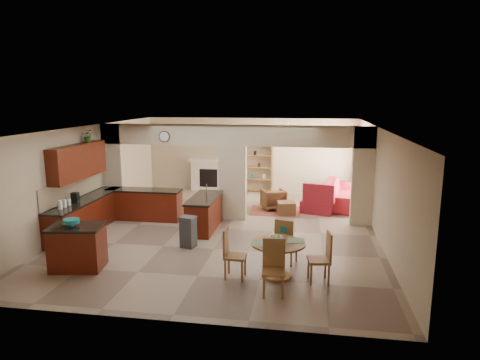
% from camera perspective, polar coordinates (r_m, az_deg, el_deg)
% --- Properties ---
extents(floor, '(10.00, 10.00, 0.00)m').
position_cam_1_polar(floor, '(11.91, -1.80, -6.53)').
color(floor, gray).
rests_on(floor, ground).
extents(ceiling, '(10.00, 10.00, 0.00)m').
position_cam_1_polar(ceiling, '(11.38, -1.89, 7.03)').
color(ceiling, white).
rests_on(ceiling, wall_back).
extents(wall_back, '(8.00, 0.00, 8.00)m').
position_cam_1_polar(wall_back, '(16.44, 1.42, 3.38)').
color(wall_back, '#C5B790').
rests_on(wall_back, floor).
extents(wall_front, '(8.00, 0.00, 8.00)m').
position_cam_1_polar(wall_front, '(6.87, -9.72, -7.79)').
color(wall_front, '#C5B790').
rests_on(wall_front, floor).
extents(wall_left, '(0.00, 10.00, 10.00)m').
position_cam_1_polar(wall_left, '(12.91, -19.56, 0.61)').
color(wall_left, '#C5B790').
rests_on(wall_left, floor).
extents(wall_right, '(0.00, 10.00, 10.00)m').
position_cam_1_polar(wall_right, '(11.52, 18.11, -0.50)').
color(wall_right, '#C5B790').
rests_on(wall_right, floor).
extents(partition_left_pier, '(0.60, 0.25, 2.80)m').
position_cam_1_polar(partition_left_pier, '(13.66, -16.47, 1.34)').
color(partition_left_pier, '#C5B790').
rests_on(partition_left_pier, floor).
extents(partition_center_pier, '(0.80, 0.25, 2.20)m').
position_cam_1_polar(partition_center_pier, '(12.59, -0.98, -0.39)').
color(partition_center_pier, '#C5B790').
rests_on(partition_center_pier, floor).
extents(partition_right_pier, '(0.60, 0.25, 2.80)m').
position_cam_1_polar(partition_right_pier, '(12.45, 16.04, 0.45)').
color(partition_right_pier, '#C5B790').
rests_on(partition_right_pier, floor).
extents(partition_header, '(8.00, 0.25, 0.60)m').
position_cam_1_polar(partition_header, '(12.38, -1.01, 5.97)').
color(partition_header, '#C5B790').
rests_on(partition_header, partition_center_pier).
extents(kitchen_counter, '(2.52, 3.29, 1.48)m').
position_cam_1_polar(kitchen_counter, '(12.56, -16.84, -3.87)').
color(kitchen_counter, '#450E08').
rests_on(kitchen_counter, floor).
extents(upper_cabinets, '(0.35, 2.40, 0.90)m').
position_cam_1_polar(upper_cabinets, '(12.06, -20.76, 2.34)').
color(upper_cabinets, '#450E08').
rests_on(upper_cabinets, wall_left).
extents(peninsula, '(0.70, 1.85, 0.91)m').
position_cam_1_polar(peninsula, '(11.80, -4.79, -4.42)').
color(peninsula, '#450E08').
rests_on(peninsula, floor).
extents(wall_clock, '(0.34, 0.03, 0.34)m').
position_cam_1_polar(wall_clock, '(12.74, -10.06, 5.72)').
color(wall_clock, '#522A1B').
rests_on(wall_clock, partition_header).
extents(rug, '(1.60, 1.30, 0.01)m').
position_cam_1_polar(rug, '(13.76, 4.77, -4.11)').
color(rug, brown).
rests_on(rug, floor).
extents(fireplace, '(1.60, 0.35, 1.20)m').
position_cam_1_polar(fireplace, '(16.68, -4.13, 0.74)').
color(fireplace, silver).
rests_on(fireplace, floor).
extents(shelving_unit, '(1.00, 0.32, 1.80)m').
position_cam_1_polar(shelving_unit, '(16.29, 2.55, 1.53)').
color(shelving_unit, brown).
rests_on(shelving_unit, floor).
extents(window_a, '(0.02, 0.90, 1.90)m').
position_cam_1_polar(window_a, '(13.78, 16.47, 0.59)').
color(window_a, white).
rests_on(window_a, wall_right).
extents(window_b, '(0.02, 0.90, 1.90)m').
position_cam_1_polar(window_b, '(15.45, 15.68, 1.72)').
color(window_b, white).
rests_on(window_b, wall_right).
extents(glazed_door, '(0.02, 0.70, 2.10)m').
position_cam_1_polar(glazed_door, '(14.64, 16.02, 0.61)').
color(glazed_door, white).
rests_on(glazed_door, wall_right).
extents(drape_a_left, '(0.10, 0.28, 2.30)m').
position_cam_1_polar(drape_a_left, '(13.19, 16.62, 0.12)').
color(drape_a_left, '#381716').
rests_on(drape_a_left, wall_right).
extents(drape_a_right, '(0.10, 0.28, 2.30)m').
position_cam_1_polar(drape_a_right, '(14.37, 16.01, 1.02)').
color(drape_a_right, '#381716').
rests_on(drape_a_right, wall_right).
extents(drape_b_left, '(0.10, 0.28, 2.30)m').
position_cam_1_polar(drape_b_left, '(14.86, 15.78, 1.35)').
color(drape_b_left, '#381716').
rests_on(drape_b_left, wall_right).
extents(drape_b_right, '(0.10, 0.28, 2.30)m').
position_cam_1_polar(drape_b_right, '(16.03, 15.29, 2.07)').
color(drape_b_right, '#381716').
rests_on(drape_b_right, wall_right).
extents(ceiling_fan, '(1.00, 1.00, 0.10)m').
position_cam_1_polar(ceiling_fan, '(14.20, 6.42, 6.80)').
color(ceiling_fan, white).
rests_on(ceiling_fan, ceiling).
extents(kitchen_island, '(1.20, 0.94, 0.94)m').
position_cam_1_polar(kitchen_island, '(9.77, -20.83, -8.36)').
color(kitchen_island, '#450E08').
rests_on(kitchen_island, floor).
extents(teal_bowl, '(0.33, 0.33, 0.16)m').
position_cam_1_polar(teal_bowl, '(9.60, -21.56, -5.32)').
color(teal_bowl, '#138082').
rests_on(teal_bowl, kitchen_island).
extents(trash_can, '(0.40, 0.36, 0.71)m').
position_cam_1_polar(trash_can, '(10.49, -6.91, -7.04)').
color(trash_can, '#313133').
rests_on(trash_can, floor).
extents(dining_table, '(1.10, 1.10, 0.75)m').
position_cam_1_polar(dining_table, '(8.72, 5.07, -9.82)').
color(dining_table, brown).
rests_on(dining_table, floor).
extents(fruit_bowl, '(0.29, 0.29, 0.16)m').
position_cam_1_polar(fruit_bowl, '(8.57, 4.77, -7.88)').
color(fruit_bowl, '#79A523').
rests_on(fruit_bowl, dining_table).
extents(sofa, '(2.85, 1.51, 0.79)m').
position_cam_1_polar(sofa, '(14.79, 13.27, -1.74)').
color(sofa, maroon).
rests_on(sofa, floor).
extents(chaise, '(1.15, 1.02, 0.39)m').
position_cam_1_polar(chaise, '(13.76, 10.35, -3.45)').
color(chaise, maroon).
rests_on(chaise, floor).
extents(armchair, '(0.93, 0.94, 0.66)m').
position_cam_1_polar(armchair, '(13.91, 4.46, -2.56)').
color(armchair, maroon).
rests_on(armchair, floor).
extents(ottoman, '(0.64, 0.64, 0.39)m').
position_cam_1_polar(ottoman, '(13.40, 6.14, -3.72)').
color(ottoman, maroon).
rests_on(ottoman, floor).
extents(plant, '(0.38, 0.35, 0.35)m').
position_cam_1_polar(plant, '(12.49, -19.65, 5.58)').
color(plant, '#1C5015').
rests_on(plant, upper_cabinets).
extents(chair_north, '(0.53, 0.53, 1.02)m').
position_cam_1_polar(chair_north, '(9.38, 6.08, -7.94)').
color(chair_north, brown).
rests_on(chair_north, floor).
extents(chair_east, '(0.48, 0.48, 1.02)m').
position_cam_1_polar(chair_east, '(8.63, 11.05, -9.82)').
color(chair_east, brown).
rests_on(chair_east, floor).
extents(chair_south, '(0.45, 0.45, 1.02)m').
position_cam_1_polar(chair_south, '(8.06, 4.51, -11.18)').
color(chair_south, brown).
rests_on(chair_south, floor).
extents(chair_west, '(0.44, 0.43, 1.02)m').
position_cam_1_polar(chair_west, '(8.69, -1.18, -9.47)').
color(chair_west, brown).
rests_on(chair_west, floor).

